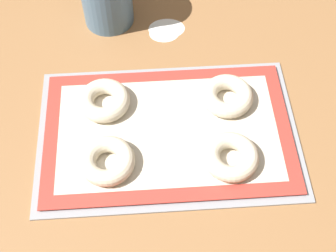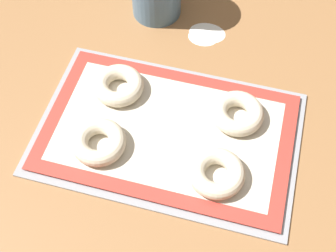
{
  "view_description": "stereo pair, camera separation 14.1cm",
  "coord_description": "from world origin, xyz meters",
  "px_view_note": "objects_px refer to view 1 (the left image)",
  "views": [
    {
      "loc": [
        -0.04,
        -0.44,
        0.68
      ],
      "look_at": [
        -0.01,
        -0.01,
        0.03
      ],
      "focal_mm": 50.0,
      "sensor_mm": 36.0,
      "label": 1
    },
    {
      "loc": [
        0.1,
        -0.43,
        0.68
      ],
      "look_at": [
        -0.01,
        -0.01,
        0.03
      ],
      "focal_mm": 50.0,
      "sensor_mm": 36.0,
      "label": 2
    }
  ],
  "objects_px": {
    "baking_tray": "(168,133)",
    "bagel_back_left": "(104,100)",
    "bagel_front_left": "(107,161)",
    "bagel_front_right": "(231,157)",
    "bagel_back_right": "(227,96)"
  },
  "relations": [
    {
      "from": "bagel_back_left",
      "to": "bagel_back_right",
      "type": "bearing_deg",
      "value": -1.18
    },
    {
      "from": "baking_tray",
      "to": "bagel_front_left",
      "type": "bearing_deg",
      "value": -149.48
    },
    {
      "from": "baking_tray",
      "to": "bagel_front_right",
      "type": "distance_m",
      "value": 0.12
    },
    {
      "from": "bagel_front_left",
      "to": "bagel_front_right",
      "type": "bearing_deg",
      "value": -1.7
    },
    {
      "from": "bagel_front_left",
      "to": "bagel_back_right",
      "type": "bearing_deg",
      "value": 28.93
    },
    {
      "from": "bagel_front_right",
      "to": "bagel_back_right",
      "type": "relative_size",
      "value": 1.0
    },
    {
      "from": "baking_tray",
      "to": "bagel_front_right",
      "type": "xyz_separation_m",
      "value": [
        0.1,
        -0.07,
        0.02
      ]
    },
    {
      "from": "bagel_front_right",
      "to": "bagel_back_left",
      "type": "height_order",
      "value": "same"
    },
    {
      "from": "baking_tray",
      "to": "bagel_back_right",
      "type": "relative_size",
      "value": 4.9
    },
    {
      "from": "baking_tray",
      "to": "bagel_back_right",
      "type": "distance_m",
      "value": 0.12
    },
    {
      "from": "baking_tray",
      "to": "bagel_back_left",
      "type": "height_order",
      "value": "bagel_back_left"
    },
    {
      "from": "bagel_back_left",
      "to": "baking_tray",
      "type": "bearing_deg",
      "value": -29.26
    },
    {
      "from": "bagel_front_left",
      "to": "bagel_back_left",
      "type": "bearing_deg",
      "value": 92.85
    },
    {
      "from": "baking_tray",
      "to": "bagel_front_left",
      "type": "height_order",
      "value": "bagel_front_left"
    },
    {
      "from": "bagel_front_left",
      "to": "bagel_back_right",
      "type": "distance_m",
      "value": 0.24
    }
  ]
}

